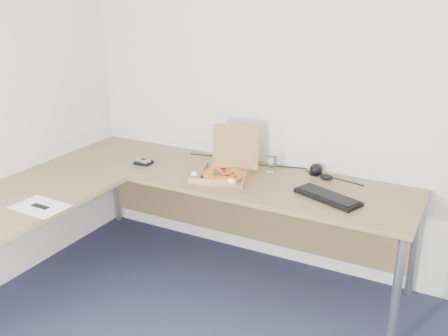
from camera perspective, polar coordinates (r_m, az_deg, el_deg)
The scene contains 11 objects.
room_shell at distance 1.89m, azimuth -6.20°, elevation -1.60°, with size 3.50×3.50×2.50m, color silver, non-canonical shape.
desk at distance 3.27m, azimuth -8.33°, elevation -2.53°, with size 2.50×2.20×0.73m.
pizza_box at distance 3.37m, azimuth 0.09°, elevation -0.41°, with size 0.31×0.36×0.31m.
drinking_glass at distance 3.47m, azimuth 5.31°, elevation 0.40°, with size 0.06×0.06×0.11m, color white.
keyboard at distance 3.11m, azimuth 11.35°, elevation -3.16°, with size 0.41×0.14×0.03m, color black.
mouse at distance 3.41m, azimuth 11.23°, elevation -0.98°, with size 0.09×0.06×0.03m, color black.
wallet at distance 3.67m, azimuth -8.85°, elevation 0.59°, with size 0.11×0.09×0.02m, color black.
phone at distance 3.66m, azimuth -8.87°, elevation 0.84°, with size 0.09×0.05×0.02m, color #B2B5BA.
paper_sheet at distance 3.13m, azimuth -19.61°, elevation -4.02°, with size 0.31×0.22×0.00m, color white.
dome_speaker at distance 3.48m, azimuth 10.12°, elevation -0.06°, with size 0.09×0.09×0.08m, color black.
cable_bundle at distance 3.60m, azimuth 4.99°, elevation 0.25°, with size 0.63×0.04×0.01m, color black, non-canonical shape.
Camera 1 is at (1.00, -1.45, 1.94)m, focal length 41.46 mm.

